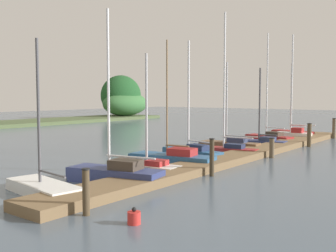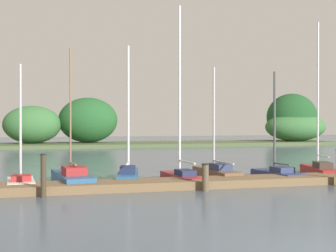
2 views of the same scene
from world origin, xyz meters
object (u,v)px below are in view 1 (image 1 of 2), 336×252
Objects in this scene: sailboat_9 at (292,133)px; mooring_piling_3 at (309,135)px; sailboat_2 at (149,165)px; sailboat_6 at (229,144)px; mooring_piling_1 at (212,157)px; sailboat_10 at (291,133)px; sailboat_5 at (226,146)px; sailboat_3 at (171,158)px; mooring_piling_4 at (334,128)px; sailboat_0 at (42,186)px; channel_buoy_0 at (134,217)px; sailboat_1 at (113,172)px; sailboat_4 at (191,150)px; mooring_piling_0 at (86,192)px; sailboat_8 at (268,136)px; mooring_piling_2 at (272,148)px; sailboat_7 at (261,141)px.

sailboat_9 is 4.27m from mooring_piling_3.
sailboat_2 is 3.32× the size of mooring_piling_3.
sailboat_6 is 3.43× the size of mooring_piling_1.
sailboat_5 is at bearing 103.73° from sailboat_10.
sailboat_3 is 18.26m from mooring_piling_4.
sailboat_0 is 22.33m from sailboat_9.
mooring_piling_4 reaches higher than channel_buoy_0.
sailboat_1 is 0.83× the size of sailboat_9.
sailboat_0 is 0.97× the size of sailboat_6.
mooring_piling_3 is at bearing -101.89° from sailboat_4.
channel_buoy_0 is (0.26, -1.61, -0.51)m from mooring_piling_0.
sailboat_1 is at bearing 90.14° from sailboat_6.
sailboat_8 is 7.22× the size of mooring_piling_2.
mooring_piling_4 is (5.34, -3.29, 0.39)m from sailboat_8.
mooring_piling_3 is (6.20, -0.02, 0.24)m from mooring_piling_2.
sailboat_10 is (7.36, 0.65, -0.02)m from sailboat_7.
sailboat_10 is at bearing 15.67° from mooring_piling_2.
mooring_piling_2 is at bearing 128.89° from sailboat_8.
sailboat_6 is at bearing 77.13° from sailboat_9.
mooring_piling_1 is at bearing 144.86° from sailboat_4.
sailboat_2 is at bearing 83.13° from sailboat_7.
sailboat_2 is 20.30m from mooring_piling_4.
sailboat_8 is at bearing 24.81° from mooring_piling_2.
sailboat_0 is 0.66× the size of sailboat_5.
sailboat_9 is 23.19m from channel_buoy_0.
mooring_piling_0 is (-0.76, -3.20, 0.41)m from sailboat_0.
mooring_piling_2 is (-4.60, -2.71, 0.23)m from sailboat_7.
mooring_piling_0 is (-13.10, -2.77, 0.22)m from sailboat_5.
sailboat_0 is at bearing 84.17° from sailboat_9.
sailboat_1 is 0.82× the size of sailboat_5.
channel_buoy_0 is (-7.88, -4.73, -0.17)m from sailboat_3.
sailboat_2 is at bearing 36.96° from channel_buoy_0.
sailboat_3 is 5.49× the size of mooring_piling_2.
sailboat_10 reaches higher than mooring_piling_4.
mooring_piling_1 is 0.99× the size of mooring_piling_4.
sailboat_3 reaches higher than sailboat_2.
sailboat_5 is 12.26m from sailboat_10.
sailboat_8 is 0.99× the size of sailboat_9.
channel_buoy_0 is (-12.84, -4.38, -0.29)m from sailboat_5.
sailboat_5 is at bearing 157.32° from mooring_piling_3.
mooring_piling_3 is (12.53, -0.04, -0.02)m from mooring_piling_1.
sailboat_5 reaches higher than sailboat_8.
sailboat_7 reaches higher than channel_buoy_0.
mooring_piling_3 is (18.82, -3.14, 0.52)m from sailboat_0.
sailboat_3 is 0.76× the size of sailboat_9.
mooring_piling_3 is 0.97× the size of mooring_piling_4.
sailboat_6 is at bearing 64.38° from sailboat_7.
sailboat_2 is 0.86× the size of sailboat_10.
sailboat_1 is 1.10× the size of sailboat_10.
mooring_piling_3 is 3.45× the size of channel_buoy_0.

